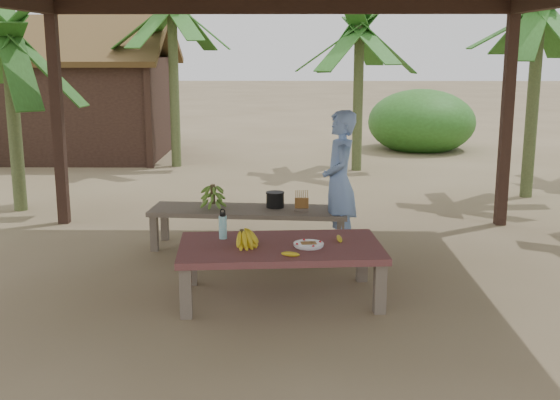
{
  "coord_description": "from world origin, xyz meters",
  "views": [
    {
      "loc": [
        0.1,
        -6.44,
        2.23
      ],
      "look_at": [
        0.01,
        0.07,
        0.8
      ],
      "focal_mm": 45.0,
      "sensor_mm": 36.0,
      "label": 1
    }
  ],
  "objects_px": {
    "bench": "(249,214)",
    "work_table": "(280,252)",
    "ripe_banana_bunch": "(242,237)",
    "water_flask": "(223,226)",
    "woman": "(339,182)",
    "cooking_pot": "(275,200)",
    "plate": "(309,245)"
  },
  "relations": [
    {
      "from": "cooking_pot",
      "to": "bench",
      "type": "bearing_deg",
      "value": -165.38
    },
    {
      "from": "bench",
      "to": "water_flask",
      "type": "relative_size",
      "value": 7.96
    },
    {
      "from": "work_table",
      "to": "bench",
      "type": "distance_m",
      "value": 1.67
    },
    {
      "from": "woman",
      "to": "plate",
      "type": "bearing_deg",
      "value": -15.83
    },
    {
      "from": "work_table",
      "to": "woman",
      "type": "height_order",
      "value": "woman"
    },
    {
      "from": "water_flask",
      "to": "woman",
      "type": "xyz_separation_m",
      "value": [
        1.15,
        1.27,
        0.17
      ]
    },
    {
      "from": "work_table",
      "to": "woman",
      "type": "xyz_separation_m",
      "value": [
        0.62,
        1.47,
        0.35
      ]
    },
    {
      "from": "bench",
      "to": "woman",
      "type": "bearing_deg",
      "value": -4.0
    },
    {
      "from": "work_table",
      "to": "cooking_pot",
      "type": "xyz_separation_m",
      "value": [
        -0.08,
        1.7,
        0.1
      ]
    },
    {
      "from": "water_flask",
      "to": "woman",
      "type": "distance_m",
      "value": 1.72
    },
    {
      "from": "work_table",
      "to": "cooking_pot",
      "type": "bearing_deg",
      "value": 88.12
    },
    {
      "from": "plate",
      "to": "woman",
      "type": "distance_m",
      "value": 1.6
    },
    {
      "from": "plate",
      "to": "cooking_pot",
      "type": "height_order",
      "value": "cooking_pot"
    },
    {
      "from": "work_table",
      "to": "woman",
      "type": "relative_size",
      "value": 1.2
    },
    {
      "from": "work_table",
      "to": "bench",
      "type": "height_order",
      "value": "work_table"
    },
    {
      "from": "plate",
      "to": "ripe_banana_bunch",
      "type": "bearing_deg",
      "value": -179.89
    },
    {
      "from": "plate",
      "to": "water_flask",
      "type": "distance_m",
      "value": 0.83
    },
    {
      "from": "bench",
      "to": "work_table",
      "type": "bearing_deg",
      "value": -72.46
    },
    {
      "from": "work_table",
      "to": "water_flask",
      "type": "distance_m",
      "value": 0.6
    },
    {
      "from": "water_flask",
      "to": "woman",
      "type": "bearing_deg",
      "value": 47.72
    },
    {
      "from": "cooking_pot",
      "to": "ripe_banana_bunch",
      "type": "bearing_deg",
      "value": -98.36
    },
    {
      "from": "work_table",
      "to": "water_flask",
      "type": "relative_size",
      "value": 6.66
    },
    {
      "from": "ripe_banana_bunch",
      "to": "cooking_pot",
      "type": "height_order",
      "value": "ripe_banana_bunch"
    },
    {
      "from": "woman",
      "to": "water_flask",
      "type": "bearing_deg",
      "value": -44.41
    },
    {
      "from": "ripe_banana_bunch",
      "to": "water_flask",
      "type": "bearing_deg",
      "value": 126.35
    },
    {
      "from": "bench",
      "to": "ripe_banana_bunch",
      "type": "bearing_deg",
      "value": -84.24
    },
    {
      "from": "water_flask",
      "to": "plate",
      "type": "bearing_deg",
      "value": -18.37
    },
    {
      "from": "plate",
      "to": "work_table",
      "type": "bearing_deg",
      "value": 167.52
    },
    {
      "from": "ripe_banana_bunch",
      "to": "woman",
      "type": "distance_m",
      "value": 1.82
    },
    {
      "from": "work_table",
      "to": "plate",
      "type": "xyz_separation_m",
      "value": [
        0.25,
        -0.06,
        0.08
      ]
    },
    {
      "from": "bench",
      "to": "woman",
      "type": "height_order",
      "value": "woman"
    },
    {
      "from": "bench",
      "to": "water_flask",
      "type": "bearing_deg",
      "value": -91.74
    }
  ]
}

